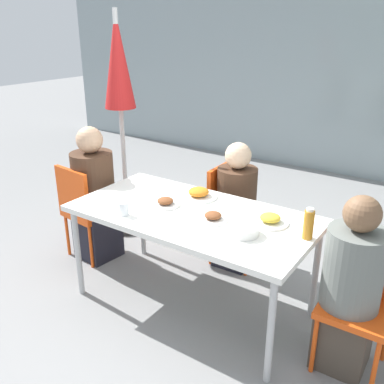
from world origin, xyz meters
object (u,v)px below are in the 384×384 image
at_px(chair_far, 230,207).
at_px(bottle, 309,224).
at_px(chair_left, 84,206).
at_px(drinking_cup, 124,209).
at_px(person_right, 350,291).
at_px(person_left, 95,198).
at_px(person_far, 236,209).
at_px(closed_umbrella, 119,79).
at_px(chair_right, 362,291).
at_px(salad_bowl, 243,230).

bearing_deg(chair_far, bottle, 52.14).
distance_m(chair_left, drinking_cup, 0.92).
height_order(chair_left, bottle, bottle).
bearing_deg(person_right, person_left, -3.47).
relative_size(person_far, bottle, 5.49).
relative_size(chair_left, person_left, 0.72).
bearing_deg(closed_umbrella, person_right, -15.72).
bearing_deg(chair_right, drinking_cup, 13.92).
height_order(bottle, drinking_cup, bottle).
xyz_separation_m(person_right, bottle, (-0.30, 0.06, 0.32)).
relative_size(closed_umbrella, bottle, 10.52).
height_order(person_left, drinking_cup, person_left).
bearing_deg(drinking_cup, chair_left, 156.71).
bearing_deg(chair_left, person_right, 5.41).
bearing_deg(person_far, person_right, 57.43).
relative_size(person_far, drinking_cup, 11.81).
distance_m(person_right, person_far, 1.30).
distance_m(person_left, drinking_cup, 0.88).
xyz_separation_m(drinking_cup, salad_bowl, (0.81, 0.20, -0.02)).
xyz_separation_m(chair_far, drinking_cup, (-0.26, -1.03, 0.30)).
distance_m(person_left, bottle, 1.91).
relative_size(chair_right, closed_umbrella, 0.41).
xyz_separation_m(bottle, salad_bowl, (-0.35, -0.17, -0.07)).
height_order(chair_left, person_right, person_right).
distance_m(chair_far, bottle, 1.16).
bearing_deg(chair_right, bottle, 2.56).
relative_size(chair_left, chair_far, 1.00).
bearing_deg(closed_umbrella, salad_bowl, -24.38).
relative_size(chair_far, salad_bowl, 4.36).
height_order(chair_far, person_far, person_far).
bearing_deg(person_left, chair_far, 37.75).
distance_m(chair_far, salad_bowl, 1.03).
height_order(closed_umbrella, salad_bowl, closed_umbrella).
bearing_deg(salad_bowl, closed_umbrella, 155.62).
distance_m(person_far, drinking_cup, 1.08).
height_order(person_left, person_far, person_left).
distance_m(chair_far, drinking_cup, 1.10).
bearing_deg(chair_left, person_far, 35.53).
xyz_separation_m(chair_far, person_far, (0.08, -0.05, 0.02)).
xyz_separation_m(chair_left, closed_umbrella, (-0.10, 0.63, 1.00)).
xyz_separation_m(chair_right, bottle, (-0.35, -0.02, 0.35)).
distance_m(chair_right, salad_bowl, 0.78).
distance_m(chair_far, closed_umbrella, 1.53).
xyz_separation_m(bottle, drinking_cup, (-1.15, -0.37, -0.05)).
xyz_separation_m(person_right, chair_far, (-1.20, 0.72, -0.03)).
relative_size(chair_left, chair_right, 1.00).
xyz_separation_m(chair_far, salad_bowl, (0.55, -0.83, 0.28)).
xyz_separation_m(person_left, person_far, (1.08, 0.56, -0.04)).
bearing_deg(salad_bowl, person_far, 120.85).
height_order(chair_left, chair_far, same).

